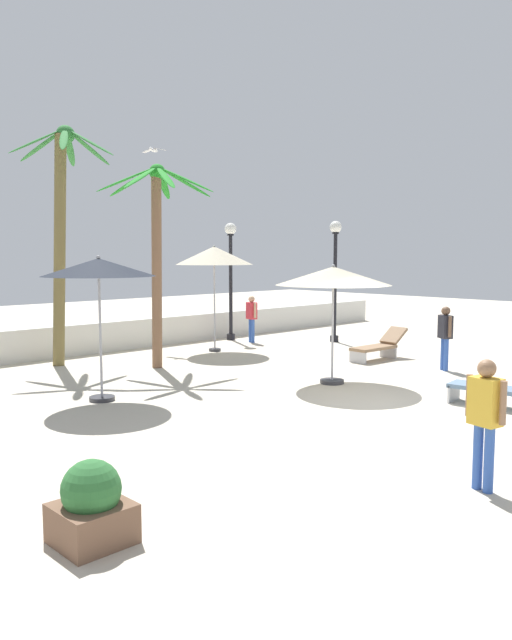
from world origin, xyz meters
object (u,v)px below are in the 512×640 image
Objects in this scene: patio_umbrella_1 at (214,256)px; palm_tree_1 at (61,218)px; guest_1 at (445,332)px; palm_tree_2 at (157,235)px; lamp_post_1 at (231,266)px; lounge_chair_0 at (379,345)px; seagull_1 at (154,150)px; patio_umbrella_0 at (333,277)px; planter at (92,506)px; patio_umbrella_2 at (99,269)px; guest_2 at (485,412)px; guest_0 at (252,315)px; lounge_chair_1 at (501,388)px; lamp_post_0 at (335,265)px.

palm_tree_1 is (-4.26, 1.01, 0.96)m from patio_umbrella_1.
guest_1 is (2.05, -6.35, -1.86)m from patio_umbrella_1.
palm_tree_2 is at bearing -159.21° from patio_umbrella_1.
lounge_chair_0 is (0.23, -5.79, -2.10)m from lamp_post_1.
patio_umbrella_1 is 1.65× the size of lounge_chair_0.
patio_umbrella_0 is at bearing -97.26° from seagull_1.
lamp_post_1 is at bearing 36.88° from patio_umbrella_1.
seagull_1 is at bearing 52.13° from planter.
patio_umbrella_2 is 8.51m from guest_1.
palm_tree_1 is 7.22× the size of planter.
guest_2 is (-6.90, -4.33, 0.02)m from guest_1.
guest_0 is 1.79× the size of planter.
seagull_1 is (0.57, 11.80, 5.79)m from lounge_chair_1.
palm_tree_1 is at bearing 140.79° from lounge_chair_0.
patio_umbrella_1 is 2.52m from lamp_post_1.
lounge_chair_0 is at bearing -71.67° from seagull_1.
patio_umbrella_2 reaches higher than planter.
palm_tree_2 is 3.35× the size of guest_0.
seagull_1 reaches higher than palm_tree_2.
seagull_1 reaches higher than guest_0.
planter is at bearing 153.14° from guest_2.
patio_umbrella_1 is (1.15, 5.37, 0.45)m from patio_umbrella_0.
palm_tree_2 is 5.65m from guest_0.
patio_umbrella_0 reaches higher than lounge_chair_0.
guest_0 is (3.22, 5.94, -1.46)m from patio_umbrella_0.
seagull_1 is at bearing 82.74° from patio_umbrella_0.
guest_1 is at bearing 32.12° from guest_2.
patio_umbrella_0 is 0.43× the size of palm_tree_1.
patio_umbrella_2 is at bearing 172.50° from lounge_chair_0.
palm_tree_1 is 6.41m from lamp_post_1.
patio_umbrella_1 is 11.87m from guest_2.
planter is (-11.03, -9.16, -0.53)m from guest_0.
patio_umbrella_0 is 4.06m from lounge_chair_0.
lamp_post_0 is 2.48× the size of guest_1.
lamp_post_0 is at bearing -1.41° from palm_tree_2.
lounge_chair_1 is at bearing 21.66° from guest_2.
seagull_1 reaches higher than lamp_post_0.
palm_tree_2 reaches higher than lamp_post_1.
palm_tree_1 is at bearing 71.29° from patio_umbrella_2.
palm_tree_2 is 8.75m from lounge_chair_1.
palm_tree_2 is at bearing 50.61° from planter.
guest_2 is (-7.08, -6.38, 0.58)m from lounge_chair_0.
palm_tree_2 is (-2.77, -1.05, 0.52)m from patio_umbrella_1.
lamp_post_1 is (3.15, 6.87, 0.12)m from patio_umbrella_0.
palm_tree_1 is at bearing -156.80° from seagull_1.
patio_umbrella_1 is 9.37m from lounge_chair_1.
patio_umbrella_1 reaches higher than guest_0.
palm_tree_1 is at bearing 130.65° from guest_1.
palm_tree_2 is 3.14× the size of guest_2.
lamp_post_1 is at bearing 75.70° from lounge_chair_1.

